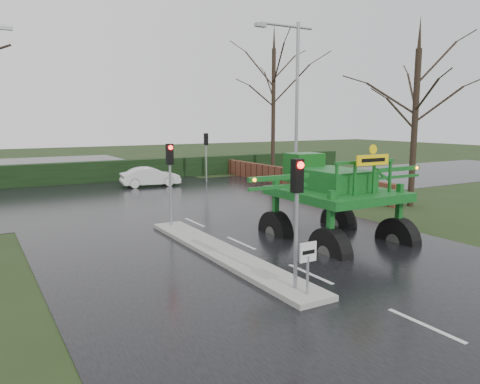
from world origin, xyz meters
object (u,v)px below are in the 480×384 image
white_sedan (151,186)px  keep_left_sign (308,260)px  traffic_signal_mid (170,167)px  traffic_signal_near (297,196)px  crop_sprayer (327,190)px  traffic_signal_far (206,146)px  street_light_right (293,93)px

white_sedan → keep_left_sign: bearing=176.8°
traffic_signal_mid → white_sedan: traffic_signal_mid is taller
traffic_signal_near → keep_left_sign: bearing=-90.0°
traffic_signal_mid → crop_sprayer: 6.77m
white_sedan → traffic_signal_far: bearing=-81.6°
white_sedan → crop_sprayer: bearing=-174.8°
keep_left_sign → traffic_signal_far: size_ratio=0.38×
traffic_signal_far → traffic_signal_mid: bearing=58.1°
traffic_signal_mid → traffic_signal_near: bearing=-90.0°
keep_left_sign → traffic_signal_near: 1.61m
keep_left_sign → traffic_signal_mid: traffic_signal_mid is taller
traffic_signal_far → keep_left_sign: bearing=70.1°
keep_left_sign → traffic_signal_far: 22.93m
keep_left_sign → traffic_signal_far: bearing=70.1°
traffic_signal_near → street_light_right: street_light_right is taller
traffic_signal_near → crop_sprayer: crop_sprayer is taller
traffic_signal_near → traffic_signal_far: same height
keep_left_sign → white_sedan: 21.65m
traffic_signal_far → crop_sprayer: 19.02m
traffic_signal_near → crop_sprayer: 4.13m
keep_left_sign → traffic_signal_mid: (0.00, 8.99, 1.53)m
traffic_signal_far → crop_sprayer: bearing=76.1°
white_sedan → traffic_signal_near: bearing=176.6°
traffic_signal_mid → crop_sprayer: crop_sprayer is taller
white_sedan → street_light_right: bearing=-136.5°
traffic_signal_far → white_sedan: size_ratio=0.90×
traffic_signal_near → street_light_right: bearing=53.9°
keep_left_sign → traffic_signal_far: traffic_signal_far is taller
traffic_signal_near → crop_sprayer: bearing=38.5°
traffic_signal_far → street_light_right: bearing=101.9°
street_light_right → white_sedan: bearing=127.4°
traffic_signal_mid → street_light_right: street_light_right is taller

